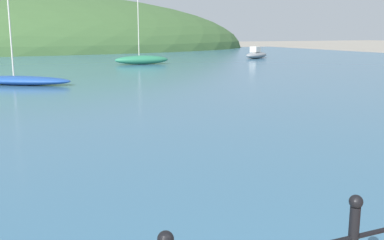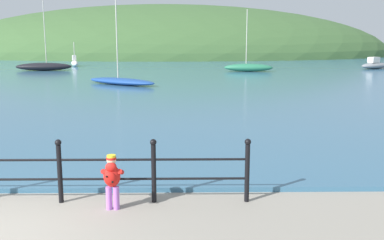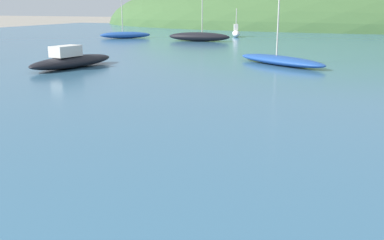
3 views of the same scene
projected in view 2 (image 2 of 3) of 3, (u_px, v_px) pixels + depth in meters
water at (148, 72)px, 38.34m from camera, size 80.00×60.00×0.10m
far_hillside at (165, 56)px, 72.23m from camera, size 71.11×39.11×15.94m
iron_railing at (12, 169)px, 8.25m from camera, size 8.79×0.12×1.21m
child_in_coat at (112, 177)px, 7.92m from camera, size 0.38×0.53×1.00m
boat_green_fishing at (44, 66)px, 39.28m from camera, size 4.89×1.73×5.96m
boat_twin_mast at (75, 63)px, 44.86m from camera, size 1.38×2.37×2.41m
boat_far_left at (121, 81)px, 27.80m from camera, size 4.99×3.94×6.11m
boat_mid_harbor at (375, 65)px, 41.45m from camera, size 3.64×2.88×1.08m
boat_nearest_quay at (248, 67)px, 38.18m from camera, size 4.19×1.49×5.18m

